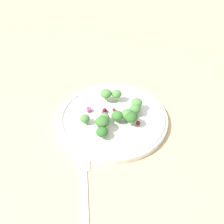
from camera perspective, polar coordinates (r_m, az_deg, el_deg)
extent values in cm
cube|color=tan|center=(68.62, -1.33, -1.62)|extent=(180.00, 180.00, 2.00)
cylinder|color=white|center=(66.62, 0.00, -1.34)|extent=(23.69, 23.69, 1.20)
torus|color=white|center=(66.21, 0.00, -0.97)|extent=(22.79, 22.79, 1.00)
cylinder|color=white|center=(66.14, 0.00, -0.90)|extent=(13.74, 13.74, 0.20)
cylinder|color=#8EB77A|center=(67.55, 4.54, 1.04)|extent=(0.89, 0.89, 0.89)
ellipsoid|color=#4C843D|center=(66.86, 4.59, 1.73)|extent=(2.37, 2.37, 1.78)
cylinder|color=#8EB77A|center=(64.59, 0.97, -1.41)|extent=(0.94, 0.94, 0.94)
ellipsoid|color=#386B2D|center=(63.82, 0.98, -0.68)|extent=(2.51, 2.51, 1.88)
cylinder|color=#8EB77A|center=(69.21, -1.08, 2.65)|extent=(0.95, 0.95, 0.95)
ellipsoid|color=#4C843D|center=(68.49, -1.09, 3.39)|extent=(2.53, 2.53, 1.89)
cylinder|color=#9EC684|center=(69.47, 0.82, 2.66)|extent=(0.86, 0.86, 0.86)
ellipsoid|color=#4C843D|center=(68.82, 0.83, 3.33)|extent=(2.29, 2.29, 1.72)
cylinder|color=#8EB77A|center=(64.56, -4.93, -1.80)|extent=(0.77, 0.77, 0.77)
ellipsoid|color=#477A38|center=(63.92, -4.98, -1.20)|extent=(2.06, 2.06, 1.55)
cylinder|color=#8EB77A|center=(63.65, 3.51, -1.73)|extent=(0.95, 0.95, 0.95)
ellipsoid|color=#2D6028|center=(62.87, 3.55, -0.98)|extent=(2.54, 2.54, 1.91)
cylinder|color=#8EB77A|center=(64.74, -1.40, -1.66)|extent=(0.83, 0.83, 0.83)
ellipsoid|color=#4C843D|center=(64.06, -1.42, -1.02)|extent=(2.21, 2.21, 1.66)
cylinder|color=#9EC684|center=(64.87, 2.72, -1.03)|extent=(0.89, 0.89, 0.89)
ellipsoid|color=#4C843D|center=(64.14, 2.75, -0.33)|extent=(2.39, 2.39, 1.79)
cylinder|color=#ADD18E|center=(61.52, -1.82, -4.36)|extent=(0.88, 0.88, 0.88)
ellipsoid|color=#2D6028|center=(60.76, -1.84, -3.67)|extent=(2.35, 2.35, 1.76)
cylinder|color=#ADD18E|center=(62.60, -1.77, -2.64)|extent=(1.05, 1.05, 1.05)
ellipsoid|color=#386B2D|center=(61.73, -1.79, -1.81)|extent=(2.79, 2.79, 2.09)
cylinder|color=#ADD18E|center=(66.38, 4.20, -0.10)|extent=(0.91, 0.91, 0.91)
ellipsoid|color=#477A38|center=(65.65, 4.25, 0.61)|extent=(2.42, 2.42, 1.82)
sphere|color=maroon|center=(66.51, -1.39, 0.42)|extent=(0.85, 0.85, 0.85)
sphere|color=maroon|center=(64.21, 4.80, -2.02)|extent=(0.90, 0.90, 0.90)
sphere|color=maroon|center=(67.24, 0.36, 0.42)|extent=(0.71, 0.71, 0.71)
sphere|color=maroon|center=(62.34, -1.18, -3.66)|extent=(0.92, 0.92, 0.92)
sphere|color=maroon|center=(64.68, -1.97, -1.21)|extent=(0.95, 0.95, 0.95)
cube|color=#A35B93|center=(66.88, 2.98, 0.16)|extent=(1.01, 1.12, 0.51)
cube|color=#843D75|center=(67.16, -4.21, 0.45)|extent=(1.47, 1.52, 0.58)
cube|color=#934C84|center=(65.66, 4.13, -0.97)|extent=(1.46, 1.29, 0.46)
cube|color=#934C84|center=(63.16, -2.04, -2.95)|extent=(1.53, 1.32, 0.33)
cube|color=#843D75|center=(66.81, -1.35, 0.13)|extent=(1.15, 1.13, 0.30)
cube|color=silver|center=(53.83, -5.02, -17.06)|extent=(7.31, 14.15, 0.50)
cube|color=silver|center=(59.19, -5.24, -9.34)|extent=(3.68, 4.27, 0.50)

